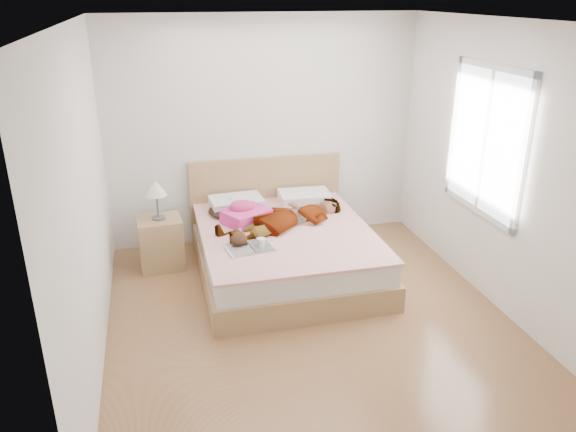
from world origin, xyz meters
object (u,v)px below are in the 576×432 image
Objects in this scene: coffee_mug at (261,243)px; towel at (245,214)px; magazine at (250,248)px; plush_toy at (238,238)px; woman at (286,214)px; bed at (284,247)px; phone at (233,198)px; nightstand at (161,239)px.

towel is at bearing 93.55° from coffee_mug.
plush_toy is (-0.10, 0.11, 0.06)m from magazine.
woman is 0.64m from coffee_mug.
magazine is at bearing -133.86° from bed.
phone is 0.82m from plush_toy.
coffee_mug is (0.11, 0.00, 0.04)m from magazine.
coffee_mug is (-0.37, -0.52, -0.06)m from woman.
towel is 2.24× the size of plush_toy.
nightstand is (-1.31, 0.34, -0.29)m from woman.
phone is 0.29m from towel.
phone is 0.89m from nightstand.
plush_toy is (-0.57, -0.41, -0.03)m from woman.
towel reaches higher than magazine.
magazine is at bearing -49.88° from plush_toy.
woman reaches higher than coffee_mug.
magazine is (0.02, -0.93, -0.18)m from phone.
plush_toy is (-0.20, 0.11, 0.02)m from coffee_mug.
phone is 0.94m from magazine.
coffee_mug is 0.13× the size of nightstand.
woman is at bearing -61.73° from phone.
bed reaches higher than coffee_mug.
plush_toy is at bearing 130.12° from magazine.
towel is 1.15× the size of magazine.
phone is at bearing -151.73° from woman.
towel reaches higher than plush_toy.
bed is at bearing 54.14° from coffee_mug.
phone is 0.17× the size of towel.
towel is at bearing 151.07° from bed.
phone is 0.39× the size of plush_toy.
woman reaches higher than plush_toy.
nightstand reaches higher than magazine.
plush_toy is (-0.53, -0.34, 0.31)m from bed.
phone is 0.77× the size of coffee_mug.
magazine is 3.85× the size of coffee_mug.
woman is 1.55× the size of nightstand.
phone is at bearing 98.18° from coffee_mug.
bed is 2.11× the size of nightstand.
magazine is at bearing -111.58° from phone.
magazine is at bearing -46.04° from nightstand.
bed is 1.33m from nightstand.
nightstand reaches higher than towel.
towel reaches higher than coffee_mug.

